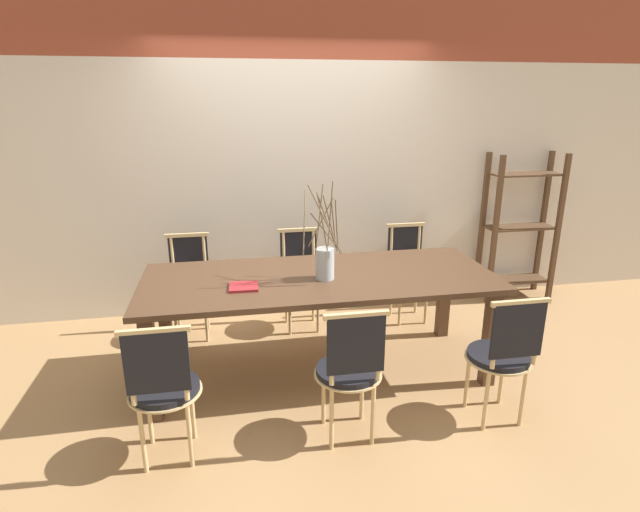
{
  "coord_description": "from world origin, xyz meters",
  "views": [
    {
      "loc": [
        -0.62,
        -3.33,
        2.0
      ],
      "look_at": [
        0.0,
        0.0,
        0.92
      ],
      "focal_mm": 28.0,
      "sensor_mm": 36.0,
      "label": 1
    }
  ],
  "objects_px": {
    "dining_table": "(320,288)",
    "chair_near_center": "(503,352)",
    "chair_far_center": "(408,268)",
    "vase_centerpiece": "(325,261)",
    "shelving_rack": "(520,228)",
    "book_stack": "(244,287)"
  },
  "relations": [
    {
      "from": "chair_far_center",
      "to": "vase_centerpiece",
      "type": "distance_m",
      "value": 1.37
    },
    {
      "from": "chair_far_center",
      "to": "book_stack",
      "type": "bearing_deg",
      "value": 32.0
    },
    {
      "from": "chair_far_center",
      "to": "book_stack",
      "type": "height_order",
      "value": "chair_far_center"
    },
    {
      "from": "chair_near_center",
      "to": "chair_far_center",
      "type": "distance_m",
      "value": 1.63
    },
    {
      "from": "chair_near_center",
      "to": "chair_far_center",
      "type": "relative_size",
      "value": 1.0
    },
    {
      "from": "chair_near_center",
      "to": "vase_centerpiece",
      "type": "xyz_separation_m",
      "value": [
        -0.98,
        0.75,
        0.41
      ]
    },
    {
      "from": "chair_near_center",
      "to": "shelving_rack",
      "type": "distance_m",
      "value": 2.32
    },
    {
      "from": "vase_centerpiece",
      "to": "book_stack",
      "type": "distance_m",
      "value": 0.59
    },
    {
      "from": "dining_table",
      "to": "chair_near_center",
      "type": "relative_size",
      "value": 2.85
    },
    {
      "from": "chair_near_center",
      "to": "shelving_rack",
      "type": "height_order",
      "value": "shelving_rack"
    },
    {
      "from": "chair_far_center",
      "to": "vase_centerpiece",
      "type": "bearing_deg",
      "value": 42.5
    },
    {
      "from": "chair_far_center",
      "to": "dining_table",
      "type": "bearing_deg",
      "value": 39.7
    },
    {
      "from": "chair_near_center",
      "to": "shelving_rack",
      "type": "bearing_deg",
      "value": 56.92
    },
    {
      "from": "dining_table",
      "to": "vase_centerpiece",
      "type": "relative_size",
      "value": 3.62
    },
    {
      "from": "chair_far_center",
      "to": "book_stack",
      "type": "xyz_separation_m",
      "value": [
        -1.53,
        -0.96,
        0.29
      ]
    },
    {
      "from": "dining_table",
      "to": "chair_near_center",
      "type": "height_order",
      "value": "chair_near_center"
    },
    {
      "from": "chair_far_center",
      "to": "shelving_rack",
      "type": "height_order",
      "value": "shelving_rack"
    },
    {
      "from": "book_stack",
      "to": "shelving_rack",
      "type": "xyz_separation_m",
      "value": [
        2.82,
        1.26,
        -0.04
      ]
    },
    {
      "from": "dining_table",
      "to": "chair_near_center",
      "type": "xyz_separation_m",
      "value": [
        1.0,
        -0.82,
        -0.19
      ]
    },
    {
      "from": "chair_far_center",
      "to": "book_stack",
      "type": "distance_m",
      "value": 1.83
    },
    {
      "from": "shelving_rack",
      "to": "book_stack",
      "type": "bearing_deg",
      "value": -155.84
    },
    {
      "from": "chair_near_center",
      "to": "book_stack",
      "type": "relative_size",
      "value": 4.44
    }
  ]
}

